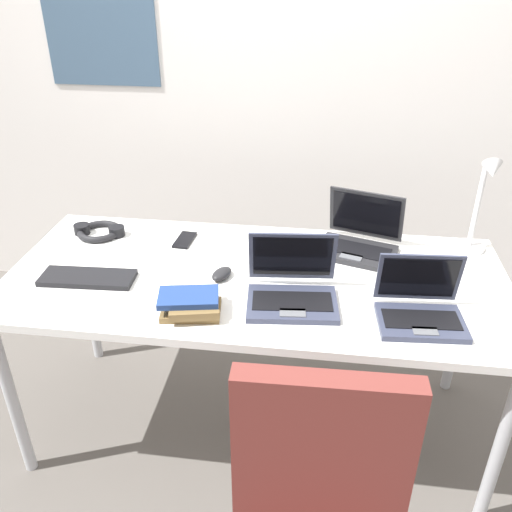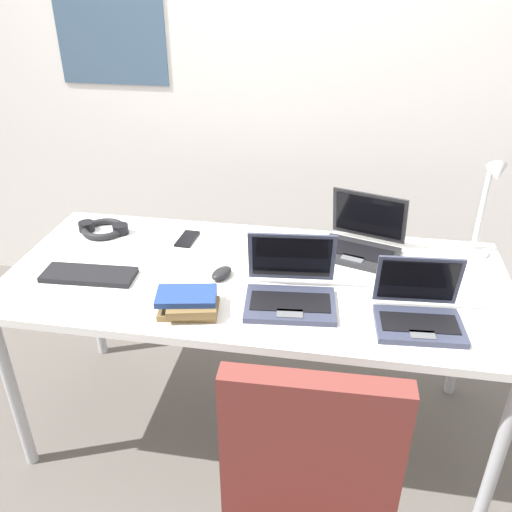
{
  "view_description": "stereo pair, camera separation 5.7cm",
  "coord_description": "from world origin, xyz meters",
  "px_view_note": "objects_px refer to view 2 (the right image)",
  "views": [
    {
      "loc": [
        0.22,
        -1.64,
        1.75
      ],
      "look_at": [
        0.0,
        0.0,
        0.82
      ],
      "focal_mm": 37.81,
      "sensor_mm": 36.0,
      "label": 1
    },
    {
      "loc": [
        0.28,
        -1.63,
        1.75
      ],
      "look_at": [
        0.0,
        0.0,
        0.82
      ],
      "focal_mm": 37.81,
      "sensor_mm": 36.0,
      "label": 2
    }
  ],
  "objects_px": {
    "laptop_near_lamp": "(291,289)",
    "computer_mouse": "(222,273)",
    "laptop_mid_desk": "(361,241)",
    "headphones": "(104,229)",
    "desk_lamp": "(484,209)",
    "coffee_mug": "(282,256)",
    "laptop_near_mouse": "(419,311)",
    "pill_bottle": "(266,246)",
    "external_keyboard": "(89,275)",
    "cell_phone": "(187,239)",
    "book_stack": "(190,303)"
  },
  "relations": [
    {
      "from": "laptop_near_lamp",
      "to": "computer_mouse",
      "type": "distance_m",
      "value": 0.28
    },
    {
      "from": "laptop_mid_desk",
      "to": "headphones",
      "type": "distance_m",
      "value": 1.05
    },
    {
      "from": "desk_lamp",
      "to": "coffee_mug",
      "type": "height_order",
      "value": "desk_lamp"
    },
    {
      "from": "laptop_near_mouse",
      "to": "computer_mouse",
      "type": "bearing_deg",
      "value": 166.42
    },
    {
      "from": "coffee_mug",
      "to": "laptop_near_lamp",
      "type": "bearing_deg",
      "value": -75.38
    },
    {
      "from": "laptop_near_mouse",
      "to": "coffee_mug",
      "type": "distance_m",
      "value": 0.54
    },
    {
      "from": "laptop_mid_desk",
      "to": "pill_bottle",
      "type": "xyz_separation_m",
      "value": [
        -0.36,
        -0.09,
        -0.0
      ]
    },
    {
      "from": "coffee_mug",
      "to": "external_keyboard",
      "type": "bearing_deg",
      "value": -163.89
    },
    {
      "from": "laptop_mid_desk",
      "to": "cell_phone",
      "type": "height_order",
      "value": "laptop_mid_desk"
    },
    {
      "from": "book_stack",
      "to": "coffee_mug",
      "type": "distance_m",
      "value": 0.42
    },
    {
      "from": "book_stack",
      "to": "coffee_mug",
      "type": "relative_size",
      "value": 1.92
    },
    {
      "from": "laptop_mid_desk",
      "to": "computer_mouse",
      "type": "height_order",
      "value": "laptop_mid_desk"
    },
    {
      "from": "desk_lamp",
      "to": "computer_mouse",
      "type": "bearing_deg",
      "value": -161.37
    },
    {
      "from": "laptop_near_lamp",
      "to": "laptop_mid_desk",
      "type": "bearing_deg",
      "value": 59.04
    },
    {
      "from": "laptop_near_mouse",
      "to": "cell_phone",
      "type": "height_order",
      "value": "laptop_near_mouse"
    },
    {
      "from": "desk_lamp",
      "to": "laptop_near_lamp",
      "type": "bearing_deg",
      "value": -147.77
    },
    {
      "from": "cell_phone",
      "to": "headphones",
      "type": "bearing_deg",
      "value": -177.83
    },
    {
      "from": "coffee_mug",
      "to": "computer_mouse",
      "type": "bearing_deg",
      "value": -150.37
    },
    {
      "from": "laptop_near_mouse",
      "to": "headphones",
      "type": "height_order",
      "value": "laptop_near_mouse"
    },
    {
      "from": "pill_bottle",
      "to": "external_keyboard",
      "type": "bearing_deg",
      "value": -155.96
    },
    {
      "from": "headphones",
      "to": "computer_mouse",
      "type": "bearing_deg",
      "value": -25.45
    },
    {
      "from": "laptop_near_mouse",
      "to": "external_keyboard",
      "type": "relative_size",
      "value": 0.85
    },
    {
      "from": "laptop_mid_desk",
      "to": "laptop_near_lamp",
      "type": "relative_size",
      "value": 1.1
    },
    {
      "from": "desk_lamp",
      "to": "laptop_near_mouse",
      "type": "bearing_deg",
      "value": -118.33
    },
    {
      "from": "laptop_mid_desk",
      "to": "pill_bottle",
      "type": "bearing_deg",
      "value": -166.16
    },
    {
      "from": "headphones",
      "to": "pill_bottle",
      "type": "distance_m",
      "value": 0.7
    },
    {
      "from": "external_keyboard",
      "to": "pill_bottle",
      "type": "xyz_separation_m",
      "value": [
        0.6,
        0.27,
        0.03
      ]
    },
    {
      "from": "desk_lamp",
      "to": "pill_bottle",
      "type": "xyz_separation_m",
      "value": [
        -0.79,
        -0.12,
        -0.16
      ]
    },
    {
      "from": "laptop_near_lamp",
      "to": "external_keyboard",
      "type": "distance_m",
      "value": 0.73
    },
    {
      "from": "headphones",
      "to": "coffee_mug",
      "type": "xyz_separation_m",
      "value": [
        0.76,
        -0.15,
        0.03
      ]
    },
    {
      "from": "headphones",
      "to": "coffee_mug",
      "type": "height_order",
      "value": "coffee_mug"
    },
    {
      "from": "desk_lamp",
      "to": "pill_bottle",
      "type": "height_order",
      "value": "desk_lamp"
    },
    {
      "from": "cell_phone",
      "to": "book_stack",
      "type": "height_order",
      "value": "book_stack"
    },
    {
      "from": "laptop_near_mouse",
      "to": "cell_phone",
      "type": "distance_m",
      "value": 0.96
    },
    {
      "from": "laptop_near_lamp",
      "to": "headphones",
      "type": "distance_m",
      "value": 0.9
    },
    {
      "from": "laptop_mid_desk",
      "to": "external_keyboard",
      "type": "bearing_deg",
      "value": -159.61
    },
    {
      "from": "laptop_near_lamp",
      "to": "desk_lamp",
      "type": "bearing_deg",
      "value": 32.23
    },
    {
      "from": "laptop_mid_desk",
      "to": "headphones",
      "type": "bearing_deg",
      "value": -179.54
    },
    {
      "from": "book_stack",
      "to": "headphones",
      "type": "bearing_deg",
      "value": 136.08
    },
    {
      "from": "desk_lamp",
      "to": "headphones",
      "type": "distance_m",
      "value": 1.49
    },
    {
      "from": "computer_mouse",
      "to": "book_stack",
      "type": "xyz_separation_m",
      "value": [
        -0.05,
        -0.22,
        0.02
      ]
    },
    {
      "from": "external_keyboard",
      "to": "book_stack",
      "type": "xyz_separation_m",
      "value": [
        0.41,
        -0.14,
        0.02
      ]
    },
    {
      "from": "headphones",
      "to": "coffee_mug",
      "type": "bearing_deg",
      "value": -11.39
    },
    {
      "from": "laptop_near_mouse",
      "to": "pill_bottle",
      "type": "relative_size",
      "value": 3.55
    },
    {
      "from": "laptop_near_mouse",
      "to": "computer_mouse",
      "type": "xyz_separation_m",
      "value": [
        -0.67,
        0.16,
        -0.02
      ]
    },
    {
      "from": "laptop_near_lamp",
      "to": "book_stack",
      "type": "distance_m",
      "value": 0.33
    },
    {
      "from": "pill_bottle",
      "to": "laptop_near_mouse",
      "type": "bearing_deg",
      "value": -33.27
    },
    {
      "from": "laptop_mid_desk",
      "to": "coffee_mug",
      "type": "distance_m",
      "value": 0.33
    },
    {
      "from": "laptop_mid_desk",
      "to": "cell_phone",
      "type": "xyz_separation_m",
      "value": [
        -0.69,
        -0.02,
        -0.04
      ]
    },
    {
      "from": "book_stack",
      "to": "laptop_mid_desk",
      "type": "bearing_deg",
      "value": 42.54
    }
  ]
}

